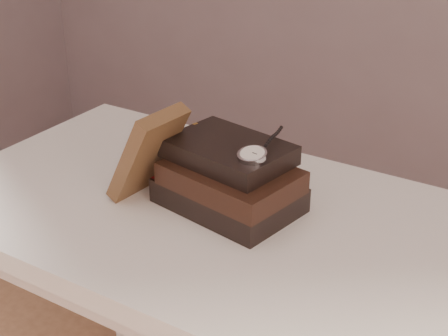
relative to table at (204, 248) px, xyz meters
The scene contains 5 objects.
table is the anchor object (origin of this frame).
book_stack 0.16m from the table, 28.13° to the left, with size 0.27×0.21×0.12m.
journal 0.21m from the table, 166.16° to the right, with size 0.03×0.12×0.19m, color #442C1A.
pocket_watch 0.24m from the table, ahead, with size 0.06×0.16×0.02m.
eyeglasses 0.20m from the table, 103.80° to the left, with size 0.12×0.13×0.05m.
Camera 1 is at (0.59, -0.52, 1.35)m, focal length 53.33 mm.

